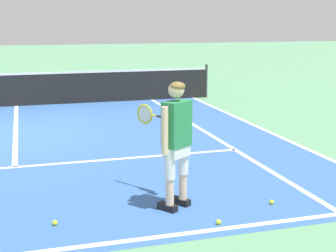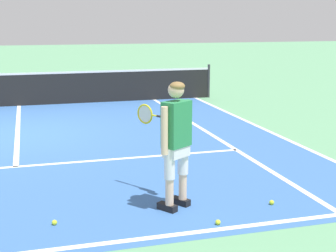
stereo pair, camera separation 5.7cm
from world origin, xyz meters
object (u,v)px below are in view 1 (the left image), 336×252
Objects in this scene: tennis_ball_by_baseline at (272,202)px; tennis_ball_mid_court at (55,223)px; tennis_player at (175,136)px; tennis_ball_near_feet at (219,222)px.

tennis_ball_by_baseline and tennis_ball_mid_court have the same top height.
tennis_player reaches higher than tennis_ball_by_baseline.
tennis_player is 1.64m from tennis_ball_by_baseline.
tennis_ball_near_feet is 1.05m from tennis_ball_by_baseline.
tennis_ball_near_feet is 1.00× the size of tennis_ball_mid_court.
tennis_player is 25.95× the size of tennis_ball_near_feet.
tennis_player is 25.95× the size of tennis_ball_by_baseline.
tennis_player is 1.87m from tennis_ball_mid_court.
tennis_ball_by_baseline is (1.31, -0.27, -0.96)m from tennis_player.
tennis_player is at bearing 5.30° from tennis_ball_mid_court.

